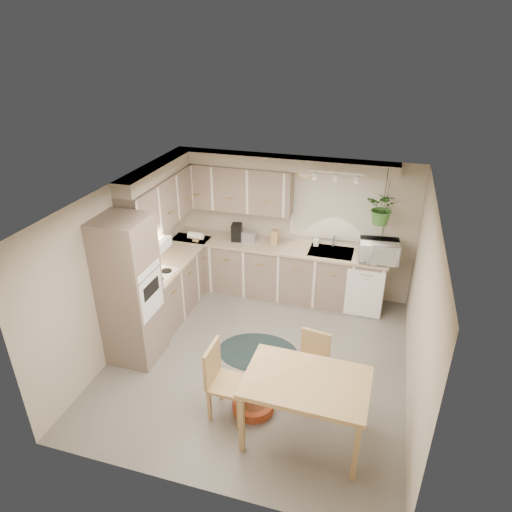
# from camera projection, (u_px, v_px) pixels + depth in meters

# --- Properties ---
(floor) EXTENTS (4.20, 4.20, 0.00)m
(floor) POSITION_uv_depth(u_px,v_px,m) (258.00, 359.00, 6.43)
(floor) COLOR slate
(floor) RESTS_ON ground
(ceiling) EXTENTS (4.20, 4.20, 0.00)m
(ceiling) POSITION_uv_depth(u_px,v_px,m) (259.00, 198.00, 5.34)
(ceiling) COLOR silver
(ceiling) RESTS_ON wall_back
(wall_back) EXTENTS (4.00, 0.04, 2.40)m
(wall_back) POSITION_uv_depth(u_px,v_px,m) (293.00, 225.00, 7.68)
(wall_back) COLOR #B3A994
(wall_back) RESTS_ON floor
(wall_front) EXTENTS (4.00, 0.04, 2.40)m
(wall_front) POSITION_uv_depth(u_px,v_px,m) (194.00, 401.00, 4.09)
(wall_front) COLOR #B3A994
(wall_front) RESTS_ON floor
(wall_left) EXTENTS (0.04, 4.20, 2.40)m
(wall_left) POSITION_uv_depth(u_px,v_px,m) (122.00, 266.00, 6.39)
(wall_left) COLOR #B3A994
(wall_left) RESTS_ON floor
(wall_right) EXTENTS (0.04, 4.20, 2.40)m
(wall_right) POSITION_uv_depth(u_px,v_px,m) (421.00, 311.00, 5.38)
(wall_right) COLOR #B3A994
(wall_right) RESTS_ON floor
(base_cab_left) EXTENTS (0.60, 1.85, 0.90)m
(base_cab_left) POSITION_uv_depth(u_px,v_px,m) (173.00, 285.00, 7.40)
(base_cab_left) COLOR gray
(base_cab_left) RESTS_ON floor
(base_cab_back) EXTENTS (3.60, 0.60, 0.90)m
(base_cab_back) POSITION_uv_depth(u_px,v_px,m) (276.00, 271.00, 7.82)
(base_cab_back) COLOR gray
(base_cab_back) RESTS_ON floor
(counter_left) EXTENTS (0.64, 1.89, 0.04)m
(counter_left) POSITION_uv_depth(u_px,v_px,m) (171.00, 259.00, 7.19)
(counter_left) COLOR tan
(counter_left) RESTS_ON base_cab_left
(counter_back) EXTENTS (3.64, 0.64, 0.04)m
(counter_back) POSITION_uv_depth(u_px,v_px,m) (277.00, 246.00, 7.60)
(counter_back) COLOR tan
(counter_back) RESTS_ON base_cab_back
(oven_stack) EXTENTS (0.65, 0.65, 2.10)m
(oven_stack) POSITION_uv_depth(u_px,v_px,m) (130.00, 292.00, 6.06)
(oven_stack) COLOR gray
(oven_stack) RESTS_ON floor
(wall_oven_face) EXTENTS (0.02, 0.56, 0.58)m
(wall_oven_face) POSITION_uv_depth(u_px,v_px,m) (152.00, 295.00, 5.98)
(wall_oven_face) COLOR white
(wall_oven_face) RESTS_ON oven_stack
(upper_cab_left) EXTENTS (0.35, 2.00, 0.75)m
(upper_cab_left) POSITION_uv_depth(u_px,v_px,m) (162.00, 201.00, 6.92)
(upper_cab_left) COLOR gray
(upper_cab_left) RESTS_ON wall_left
(upper_cab_back) EXTENTS (2.00, 0.35, 0.75)m
(upper_cab_back) POSITION_uv_depth(u_px,v_px,m) (233.00, 188.00, 7.50)
(upper_cab_back) COLOR gray
(upper_cab_back) RESTS_ON wall_back
(soffit_left) EXTENTS (0.30, 2.00, 0.20)m
(soffit_left) POSITION_uv_depth(u_px,v_px,m) (157.00, 171.00, 6.71)
(soffit_left) COLOR #B3A994
(soffit_left) RESTS_ON wall_left
(soffit_back) EXTENTS (3.60, 0.30, 0.20)m
(soffit_back) POSITION_uv_depth(u_px,v_px,m) (281.00, 162.00, 7.11)
(soffit_back) COLOR #B3A994
(soffit_back) RESTS_ON wall_back
(cooktop) EXTENTS (0.52, 0.58, 0.02)m
(cooktop) POSITION_uv_depth(u_px,v_px,m) (154.00, 275.00, 6.68)
(cooktop) COLOR white
(cooktop) RESTS_ON counter_left
(range_hood) EXTENTS (0.40, 0.60, 0.14)m
(range_hood) POSITION_uv_depth(u_px,v_px,m) (150.00, 247.00, 6.48)
(range_hood) COLOR white
(range_hood) RESTS_ON upper_cab_left
(window_blinds) EXTENTS (1.40, 0.02, 1.00)m
(window_blinds) POSITION_uv_depth(u_px,v_px,m) (336.00, 208.00, 7.30)
(window_blinds) COLOR silver
(window_blinds) RESTS_ON wall_back
(window_frame) EXTENTS (1.50, 0.02, 1.10)m
(window_frame) POSITION_uv_depth(u_px,v_px,m) (337.00, 208.00, 7.31)
(window_frame) COLOR silver
(window_frame) RESTS_ON wall_back
(sink) EXTENTS (0.70, 0.48, 0.10)m
(sink) POSITION_uv_depth(u_px,v_px,m) (331.00, 254.00, 7.39)
(sink) COLOR #A0A1A7
(sink) RESTS_ON counter_back
(dishwasher_front) EXTENTS (0.58, 0.02, 0.83)m
(dishwasher_front) POSITION_uv_depth(u_px,v_px,m) (364.00, 294.00, 7.18)
(dishwasher_front) COLOR white
(dishwasher_front) RESTS_ON base_cab_back
(track_light_bar) EXTENTS (0.80, 0.04, 0.04)m
(track_light_bar) POSITION_uv_depth(u_px,v_px,m) (336.00, 172.00, 6.53)
(track_light_bar) COLOR white
(track_light_bar) RESTS_ON ceiling
(wall_clock) EXTENTS (0.30, 0.03, 0.30)m
(wall_clock) POSITION_uv_depth(u_px,v_px,m) (304.00, 170.00, 7.18)
(wall_clock) COLOR #E1CA4F
(wall_clock) RESTS_ON wall_back
(dining_table) EXTENTS (1.35, 0.92, 0.84)m
(dining_table) POSITION_uv_depth(u_px,v_px,m) (305.00, 409.00, 5.04)
(dining_table) COLOR tan
(dining_table) RESTS_ON floor
(chair_left) EXTENTS (0.46, 0.46, 0.96)m
(chair_left) POSITION_uv_depth(u_px,v_px,m) (229.00, 382.00, 5.34)
(chair_left) COLOR tan
(chair_left) RESTS_ON floor
(chair_back) EXTENTS (0.45, 0.45, 0.85)m
(chair_back) POSITION_uv_depth(u_px,v_px,m) (310.00, 367.00, 5.66)
(chair_back) COLOR tan
(chair_back) RESTS_ON floor
(braided_rug) EXTENTS (1.25, 0.99, 0.01)m
(braided_rug) POSITION_uv_depth(u_px,v_px,m) (258.00, 352.00, 6.57)
(braided_rug) COLOR black
(braided_rug) RESTS_ON floor
(pet_bed) EXTENTS (0.63, 0.63, 0.12)m
(pet_bed) POSITION_uv_depth(u_px,v_px,m) (253.00, 405.00, 5.58)
(pet_bed) COLOR #AF5023
(pet_bed) RESTS_ON floor
(microwave) EXTENTS (0.63, 0.39, 0.40)m
(microwave) POSITION_uv_depth(u_px,v_px,m) (379.00, 249.00, 7.01)
(microwave) COLOR white
(microwave) RESTS_ON counter_back
(soap_bottle) EXTENTS (0.10, 0.19, 0.09)m
(soap_bottle) POSITION_uv_depth(u_px,v_px,m) (316.00, 244.00, 7.55)
(soap_bottle) COLOR white
(soap_bottle) RESTS_ON counter_back
(hanging_plant) EXTENTS (0.61, 0.64, 0.40)m
(hanging_plant) POSITION_uv_depth(u_px,v_px,m) (383.00, 212.00, 6.74)
(hanging_plant) COLOR #366C2B
(hanging_plant) RESTS_ON ceiling
(coffee_maker) EXTENTS (0.20, 0.23, 0.29)m
(coffee_maker) POSITION_uv_depth(u_px,v_px,m) (237.00, 232.00, 7.71)
(coffee_maker) COLOR black
(coffee_maker) RESTS_ON counter_back
(toaster) EXTENTS (0.28, 0.16, 0.17)m
(toaster) POSITION_uv_depth(u_px,v_px,m) (248.00, 236.00, 7.70)
(toaster) COLOR #A0A1A7
(toaster) RESTS_ON counter_back
(knife_block) EXTENTS (0.12, 0.12, 0.24)m
(knife_block) POSITION_uv_depth(u_px,v_px,m) (275.00, 237.00, 7.60)
(knife_block) COLOR tan
(knife_block) RESTS_ON counter_back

